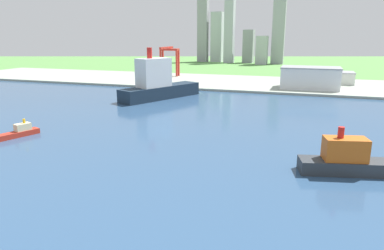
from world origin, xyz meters
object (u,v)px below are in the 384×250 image
(tugboat_small, at_px, (19,132))
(warehouse_annex, at_px, (334,77))
(cargo_ship, at_px, (158,84))
(warehouse_main, at_px, (310,78))
(port_crane_red, at_px, (169,55))
(container_barge, at_px, (353,161))

(tugboat_small, bearing_deg, warehouse_annex, 57.35)
(tugboat_small, bearing_deg, cargo_ship, 79.61)
(warehouse_main, bearing_deg, port_crane_red, 161.48)
(port_crane_red, relative_size, warehouse_annex, 1.01)
(container_barge, relative_size, warehouse_annex, 1.16)
(cargo_ship, bearing_deg, warehouse_annex, 43.05)
(tugboat_small, distance_m, cargo_ship, 143.74)
(tugboat_small, distance_m, port_crane_red, 304.76)
(warehouse_main, bearing_deg, warehouse_annex, 62.11)
(warehouse_annex, bearing_deg, warehouse_main, -117.89)
(cargo_ship, relative_size, port_crane_red, 1.97)
(tugboat_small, distance_m, warehouse_annex, 345.75)
(container_barge, height_order, port_crane_red, port_crane_red)
(container_barge, relative_size, port_crane_red, 1.15)
(container_barge, distance_m, cargo_ship, 207.91)
(port_crane_red, distance_m, warehouse_main, 198.57)
(cargo_ship, bearing_deg, warehouse_main, 36.40)
(container_barge, distance_m, port_crane_red, 367.00)
(port_crane_red, relative_size, warehouse_main, 0.71)
(tugboat_small, relative_size, warehouse_annex, 0.58)
(tugboat_small, relative_size, port_crane_red, 0.57)
(warehouse_main, xyz_separation_m, warehouse_annex, (27.42, 51.81, -4.40))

